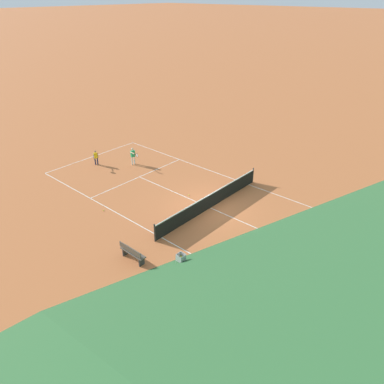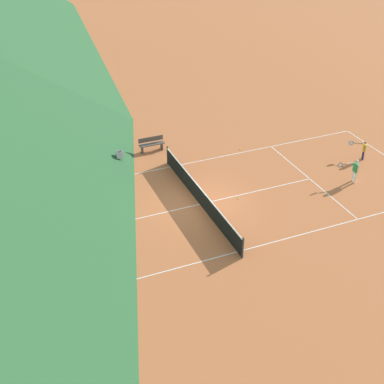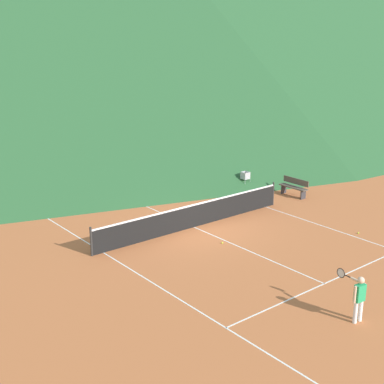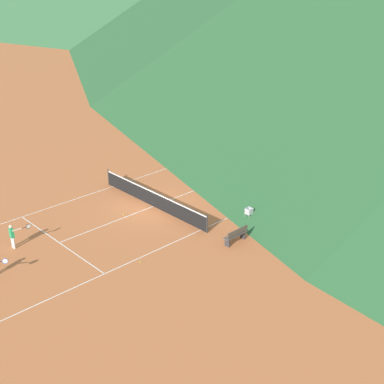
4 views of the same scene
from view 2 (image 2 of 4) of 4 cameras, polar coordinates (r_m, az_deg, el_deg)
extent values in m
plane|color=#BC6638|center=(26.47, 0.85, -1.31)|extent=(600.00, 600.00, 0.00)
cube|color=white|center=(23.48, 4.87, -6.37)|extent=(0.05, 23.85, 0.01)
cube|color=white|center=(29.72, -2.30, 2.70)|extent=(0.05, 23.85, 0.01)
cube|color=white|center=(25.05, -12.74, -4.38)|extent=(8.20, 0.05, 0.01)
cube|color=white|center=(29.25, 12.43, 1.39)|extent=(8.20, 0.05, 0.01)
cube|color=white|center=(26.47, 0.85, -1.30)|extent=(0.05, 12.80, 0.01)
cylinder|color=#2D2D2D|center=(22.84, 5.44, -5.98)|extent=(0.08, 0.08, 1.06)
cylinder|color=#2D2D2D|center=(29.84, -2.63, 3.97)|extent=(0.08, 0.08, 1.06)
cube|color=black|center=(26.22, 0.86, -0.48)|extent=(9.10, 0.02, 0.91)
cube|color=white|center=(25.97, 0.87, 0.41)|extent=(9.10, 0.04, 0.06)
cylinder|color=white|center=(29.35, 17.01, 1.48)|extent=(0.11, 0.11, 0.62)
cylinder|color=white|center=(29.49, 16.81, 1.67)|extent=(0.11, 0.11, 0.62)
cube|color=#239E5B|center=(29.16, 17.08, 2.50)|extent=(0.31, 0.20, 0.48)
sphere|color=beige|center=(28.99, 17.19, 3.13)|extent=(0.19, 0.19, 0.19)
cylinder|color=beige|center=(29.03, 17.27, 2.33)|extent=(0.07, 0.07, 0.48)
cylinder|color=beige|center=(29.08, 16.54, 2.94)|extent=(0.12, 0.48, 0.07)
cylinder|color=black|center=(28.90, 15.96, 2.86)|extent=(0.05, 0.22, 0.03)
torus|color=black|center=(28.78, 15.53, 2.79)|extent=(0.05, 0.28, 0.28)
cylinder|color=silver|center=(28.78, 15.53, 2.79)|extent=(0.03, 0.25, 0.25)
cylinder|color=#23284C|center=(31.80, 17.79, 3.70)|extent=(0.09, 0.09, 0.53)
cylinder|color=#23284C|center=(31.95, 17.76, 3.85)|extent=(0.09, 0.09, 0.53)
cube|color=yellow|center=(31.67, 17.92, 4.52)|extent=(0.29, 0.26, 0.41)
sphere|color=#A37556|center=(31.53, 18.01, 5.02)|extent=(0.16, 0.16, 0.16)
cylinder|color=#A37556|center=(31.53, 17.95, 4.39)|extent=(0.06, 0.06, 0.41)
cylinder|color=#A37556|center=(31.71, 17.57, 4.95)|extent=(0.27, 0.38, 0.06)
cylinder|color=black|center=(31.67, 17.04, 5.01)|extent=(0.12, 0.17, 0.03)
torus|color=#1E4CB2|center=(31.63, 16.62, 5.05)|extent=(0.17, 0.25, 0.28)
cylinder|color=silver|center=(31.63, 16.62, 5.05)|extent=(0.14, 0.21, 0.25)
sphere|color=#CCE033|center=(24.55, -14.71, -5.44)|extent=(0.07, 0.07, 0.07)
sphere|color=#CCE033|center=(31.66, 5.17, 4.60)|extent=(0.07, 0.07, 0.07)
sphere|color=#CCE033|center=(26.98, 5.00, -0.65)|extent=(0.07, 0.07, 0.07)
cylinder|color=#B7B7BC|center=(29.83, -7.30, 3.17)|extent=(0.02, 0.02, 0.55)
cylinder|color=#B7B7BC|center=(30.12, -7.48, 3.45)|extent=(0.02, 0.02, 0.55)
cylinder|color=#B7B7BC|center=(29.76, -7.92, 3.04)|extent=(0.02, 0.02, 0.55)
cylinder|color=#B7B7BC|center=(30.05, -8.10, 3.33)|extent=(0.02, 0.02, 0.55)
cube|color=#B7B7BC|center=(29.81, -7.74, 3.72)|extent=(0.34, 0.34, 0.02)
cube|color=#B7B7BC|center=(29.77, -7.45, 4.06)|extent=(0.34, 0.02, 0.34)
cube|color=#B7B7BC|center=(29.69, -8.08, 3.94)|extent=(0.34, 0.02, 0.34)
cube|color=#B7B7BC|center=(29.58, -7.67, 3.86)|extent=(0.02, 0.34, 0.34)
cube|color=#B7B7BC|center=(29.88, -7.85, 4.14)|extent=(0.02, 0.34, 0.34)
sphere|color=#CCE033|center=(29.75, -7.92, 3.74)|extent=(0.07, 0.07, 0.07)
sphere|color=#CCE033|center=(29.92, -7.59, 3.94)|extent=(0.07, 0.07, 0.07)
sphere|color=#CCE033|center=(29.68, -7.81, 3.68)|extent=(0.07, 0.07, 0.07)
sphere|color=#CCE033|center=(29.70, -7.96, 3.69)|extent=(0.07, 0.07, 0.07)
sphere|color=#CCE033|center=(29.81, -7.99, 3.80)|extent=(0.07, 0.07, 0.07)
sphere|color=#CCE033|center=(29.69, -7.49, 3.72)|extent=(0.07, 0.07, 0.07)
sphere|color=#CCE033|center=(29.82, -7.83, 3.94)|extent=(0.07, 0.07, 0.07)
sphere|color=#CCE033|center=(29.68, -7.44, 3.83)|extent=(0.07, 0.07, 0.07)
sphere|color=#CCE033|center=(29.85, -7.91, 3.96)|extent=(0.07, 0.07, 0.07)
sphere|color=#CCE033|center=(29.78, -7.64, 3.92)|extent=(0.07, 0.07, 0.07)
sphere|color=#CCE033|center=(29.68, -7.51, 3.82)|extent=(0.07, 0.07, 0.07)
sphere|color=#CCE033|center=(29.89, -7.59, 4.04)|extent=(0.07, 0.07, 0.07)
sphere|color=#CCE033|center=(29.83, -7.85, 4.07)|extent=(0.07, 0.07, 0.07)
sphere|color=#CCE033|center=(29.83, -7.98, 4.06)|extent=(0.07, 0.07, 0.07)
cube|color=#51473D|center=(31.26, -4.31, 5.10)|extent=(0.36, 1.50, 0.05)
cube|color=#51473D|center=(31.28, -4.43, 5.65)|extent=(0.04, 1.50, 0.28)
cube|color=#333338|center=(31.53, -3.26, 4.94)|extent=(0.32, 0.06, 0.44)
cube|color=#333338|center=(31.20, -5.34, 4.54)|extent=(0.32, 0.06, 0.44)
camera|label=1|loc=(35.71, -30.32, 23.33)|focal=35.00mm
camera|label=3|loc=(26.55, 47.71, 5.93)|focal=50.00mm
camera|label=4|loc=(50.61, 11.15, 30.74)|focal=50.00mm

